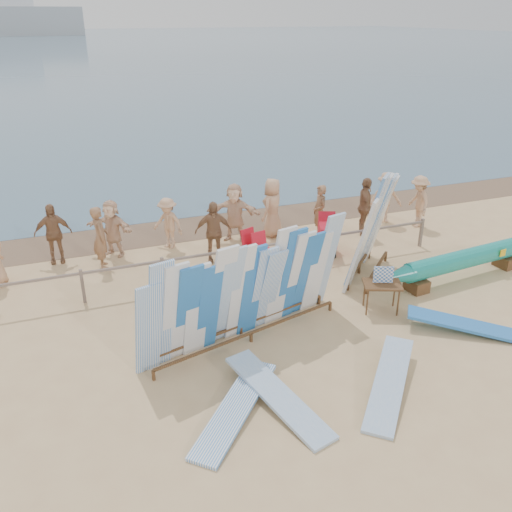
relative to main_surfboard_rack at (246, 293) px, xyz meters
name	(u,v)px	position (x,y,z in m)	size (l,w,h in m)	color
ground	(279,332)	(0.78, -0.05, -1.13)	(160.00, 160.00, 0.00)	tan
ocean	(56,44)	(0.78, 127.95, -1.13)	(320.00, 240.00, 0.02)	#436179
wet_sand_strip	(196,225)	(0.78, 7.15, -1.13)	(40.00, 2.60, 0.01)	brown
distant_ship	(3,17)	(-11.22, 179.95, 4.17)	(45.00, 8.00, 14.00)	#999EA3
fence	(236,256)	(0.78, 2.95, -0.50)	(12.08, 0.08, 0.90)	#7F6C60
main_surfboard_rack	(246,293)	(0.00, 0.00, 0.00)	(5.05, 1.84, 2.52)	brown
side_surfboard_rack	(372,229)	(4.20, 1.77, 0.23)	(2.36, 2.32, 3.04)	brown
outrigger_canoe	(465,260)	(6.52, 0.68, -0.59)	(6.01, 1.11, 0.85)	brown
vendor_table	(381,296)	(3.45, -0.02, -0.74)	(1.06, 0.92, 1.18)	brown
flat_board_d	(467,332)	(4.76, -1.58, -1.13)	(0.56, 2.70, 0.07)	blue
flat_board_b	(388,391)	(1.93, -2.71, -1.13)	(0.56, 2.70, 0.07)	#8AB1DD
flat_board_e	(235,414)	(-1.04, -2.29, -1.13)	(0.56, 2.70, 0.07)	white
flat_board_a	(278,404)	(-0.21, -2.31, -1.13)	(0.56, 2.70, 0.07)	#8AB1DD
beach_chair_left	(262,251)	(1.88, 3.82, -0.91)	(0.59, 0.61, 0.78)	red
beach_chair_right	(252,248)	(1.69, 4.18, -0.90)	(0.64, 0.65, 0.78)	red
stroller	(327,238)	(3.83, 3.50, -0.65)	(0.88, 1.03, 1.20)	red
beachgoer_extra_0	(418,201)	(7.72, 4.46, -0.26)	(1.12, 0.46, 1.74)	tan
beachgoer_5	(234,212)	(1.60, 5.48, -0.21)	(1.70, 0.55, 1.84)	beige
beachgoer_7	(320,212)	(4.18, 4.72, -0.27)	(0.63, 0.35, 1.73)	#8C6042
beachgoer_9	(386,198)	(6.92, 5.19, -0.26)	(1.13, 0.47, 1.75)	tan
beachgoer_6	(272,207)	(2.86, 5.42, -0.19)	(0.92, 0.44, 1.89)	tan
beachgoer_4	(213,232)	(0.52, 4.19, -0.23)	(1.06, 0.46, 1.80)	#8C6042
beachgoer_extra_1	(53,234)	(-3.76, 5.72, -0.25)	(1.04, 0.45, 1.77)	#8C6042
beachgoer_1	(100,237)	(-2.53, 4.90, -0.23)	(0.66, 0.36, 1.80)	#8C6042
beachgoer_11	(112,228)	(-2.13, 5.66, -0.28)	(1.57, 0.51, 1.70)	beige
beachgoer_3	(168,223)	(-0.47, 5.64, -0.34)	(1.02, 0.42, 1.58)	tan
beachgoer_10	(365,207)	(5.65, 4.43, -0.19)	(1.11, 0.48, 1.89)	#8C6042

